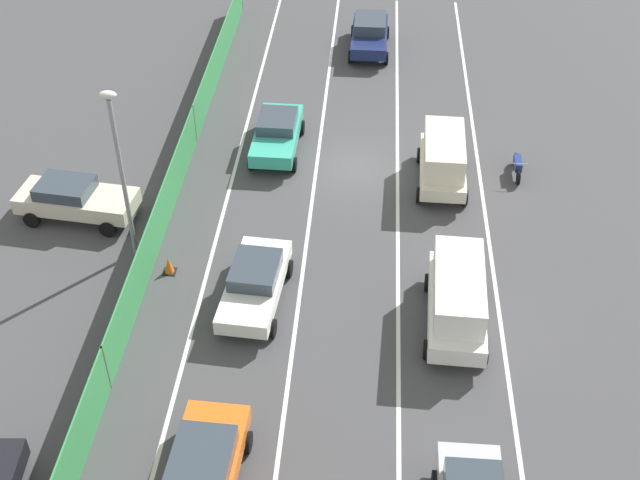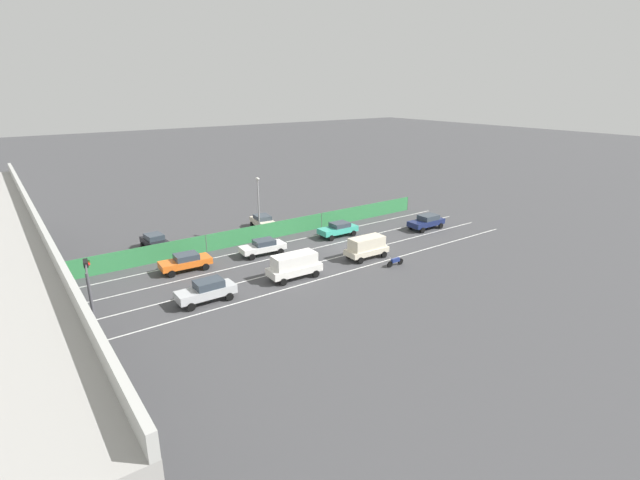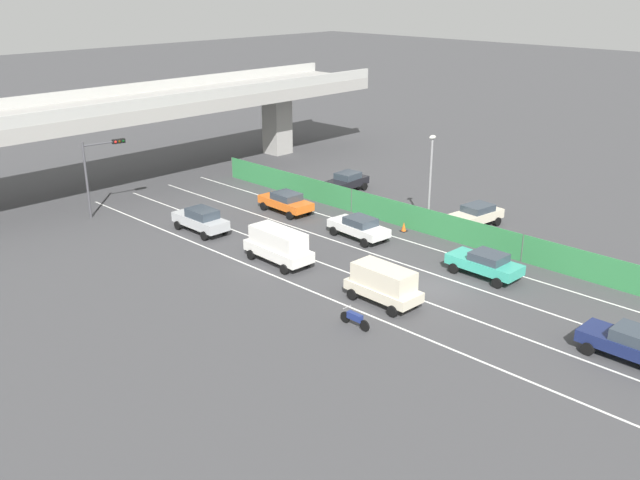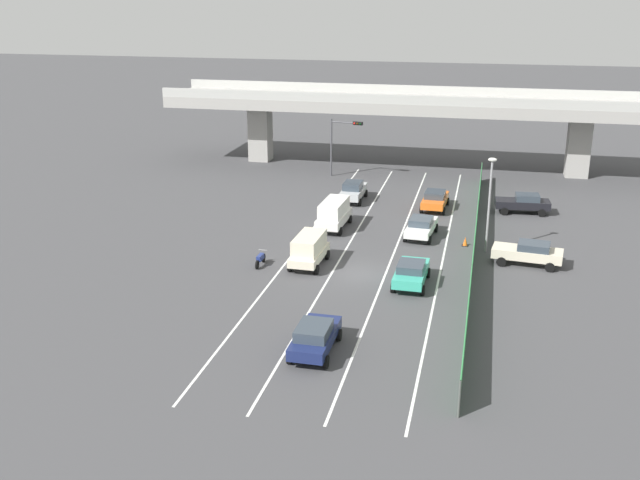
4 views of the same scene
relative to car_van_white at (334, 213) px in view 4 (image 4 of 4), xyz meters
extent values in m
plane|color=#424244|center=(3.62, -9.23, -1.25)|extent=(300.00, 300.00, 0.00)
cube|color=silver|center=(-1.59, -3.59, -1.25)|extent=(0.14, 47.28, 0.01)
cube|color=silver|center=(1.88, -3.59, -1.25)|extent=(0.14, 47.28, 0.01)
cube|color=silver|center=(5.35, -3.59, -1.25)|extent=(0.14, 47.28, 0.01)
cube|color=silver|center=(8.82, -3.59, -1.25)|extent=(0.14, 47.28, 0.01)
cube|color=#A09E99|center=(3.62, 22.05, 5.31)|extent=(51.29, 8.07, 1.13)
cube|color=#B2B2AD|center=(3.62, 18.18, 6.32)|extent=(51.29, 0.30, 0.90)
cube|color=#B2B2AD|center=(3.62, 25.92, 6.32)|extent=(51.29, 0.30, 0.90)
cube|color=#A09E99|center=(-12.80, 22.05, 1.75)|extent=(2.17, 2.17, 6.00)
cube|color=#A09E99|center=(20.03, 22.05, 1.75)|extent=(2.17, 2.17, 6.00)
cube|color=#338447|center=(10.87, -3.59, -0.34)|extent=(0.06, 43.28, 1.82)
cylinder|color=#4C514C|center=(10.87, -25.23, -0.34)|extent=(0.10, 0.10, 1.82)
cylinder|color=#4C514C|center=(10.87, -10.80, -0.34)|extent=(0.10, 0.10, 1.82)
cylinder|color=#4C514C|center=(10.87, 3.62, -0.34)|extent=(0.10, 0.10, 1.82)
cylinder|color=#4C514C|center=(10.87, 18.05, -0.34)|extent=(0.10, 0.10, 1.82)
cube|color=silver|center=(0.00, 0.00, -0.44)|extent=(2.03, 4.87, 0.66)
cube|color=silver|center=(0.00, 0.00, 0.43)|extent=(1.78, 4.00, 1.08)
cylinder|color=black|center=(-0.85, 1.67, -0.93)|extent=(0.25, 0.65, 0.64)
cylinder|color=black|center=(0.98, 1.59, -0.93)|extent=(0.25, 0.65, 0.64)
cylinder|color=black|center=(-0.98, -1.59, -0.93)|extent=(0.25, 0.65, 0.64)
cylinder|color=black|center=(0.85, -1.67, -0.93)|extent=(0.25, 0.65, 0.64)
cube|color=orange|center=(7.26, 7.14, -0.48)|extent=(2.06, 4.65, 0.58)
cube|color=#333D47|center=(7.25, 7.01, 0.07)|extent=(1.71, 2.12, 0.52)
cylinder|color=black|center=(6.42, 8.73, -0.93)|extent=(0.25, 0.65, 0.64)
cylinder|color=black|center=(8.25, 8.64, -0.93)|extent=(0.25, 0.65, 0.64)
cylinder|color=black|center=(6.27, 5.63, -0.93)|extent=(0.25, 0.65, 0.64)
cylinder|color=black|center=(8.10, 5.54, -0.93)|extent=(0.25, 0.65, 0.64)
cube|color=navy|center=(3.37, -20.57, -0.47)|extent=(1.88, 4.58, 0.60)
cube|color=#333D47|center=(3.37, -20.92, 0.11)|extent=(1.64, 2.24, 0.56)
cylinder|color=black|center=(2.46, -19.01, -0.93)|extent=(0.23, 0.64, 0.64)
cylinder|color=black|center=(4.30, -19.03, -0.93)|extent=(0.23, 0.64, 0.64)
cylinder|color=black|center=(2.44, -22.12, -0.93)|extent=(0.23, 0.64, 0.64)
cylinder|color=black|center=(4.28, -22.13, -0.93)|extent=(0.23, 0.64, 0.64)
cube|color=teal|center=(7.17, -10.37, -0.47)|extent=(1.94, 4.52, 0.60)
cube|color=#333D47|center=(7.16, -10.64, 0.07)|extent=(1.66, 2.02, 0.48)
cylinder|color=black|center=(6.29, -8.82, -0.93)|extent=(0.24, 0.65, 0.64)
cylinder|color=black|center=(8.12, -8.87, -0.93)|extent=(0.24, 0.65, 0.64)
cylinder|color=black|center=(6.22, -11.87, -0.93)|extent=(0.24, 0.65, 0.64)
cylinder|color=black|center=(8.05, -11.91, -0.93)|extent=(0.24, 0.65, 0.64)
cube|color=#B7BABC|center=(0.04, 8.17, -0.44)|extent=(1.73, 4.60, 0.67)
cube|color=#333D47|center=(0.04, 7.89, 0.20)|extent=(1.51, 2.16, 0.60)
cylinder|color=black|center=(-0.81, 9.73, -0.93)|extent=(0.22, 0.64, 0.64)
cylinder|color=black|center=(0.90, 9.72, -0.93)|extent=(0.22, 0.64, 0.64)
cylinder|color=black|center=(-0.82, 6.62, -0.93)|extent=(0.22, 0.64, 0.64)
cylinder|color=black|center=(0.88, 6.61, -0.93)|extent=(0.22, 0.64, 0.64)
cube|color=silver|center=(6.85, -0.63, -0.50)|extent=(2.15, 4.66, 0.55)
cube|color=#333D47|center=(6.83, -0.81, 0.03)|extent=(1.73, 2.11, 0.51)
cylinder|color=black|center=(6.08, 0.98, -0.93)|extent=(0.27, 0.66, 0.64)
cylinder|color=black|center=(7.87, 0.83, -0.93)|extent=(0.27, 0.66, 0.64)
cylinder|color=black|center=(5.83, -2.09, -0.93)|extent=(0.27, 0.66, 0.64)
cylinder|color=black|center=(7.61, -2.24, -0.93)|extent=(0.27, 0.66, 0.64)
cube|color=beige|center=(0.08, -8.42, -0.50)|extent=(1.94, 4.37, 0.55)
cube|color=beige|center=(0.08, -8.42, 0.33)|extent=(1.70, 3.58, 1.10)
cylinder|color=black|center=(-0.79, -6.93, -0.93)|extent=(0.24, 0.65, 0.64)
cylinder|color=black|center=(1.03, -6.98, -0.93)|extent=(0.24, 0.65, 0.64)
cylinder|color=black|center=(-0.87, -9.86, -0.93)|extent=(0.24, 0.65, 0.64)
cylinder|color=black|center=(0.94, -9.91, -0.93)|extent=(0.24, 0.65, 0.64)
cylinder|color=black|center=(-3.11, -8.53, -0.95)|extent=(0.11, 0.60, 0.60)
cylinder|color=black|center=(-3.13, -9.88, -0.95)|extent=(0.11, 0.60, 0.60)
cube|color=navy|center=(-3.12, -9.20, -0.67)|extent=(0.30, 0.92, 0.36)
cylinder|color=#B2B2B2|center=(-3.11, -8.63, -0.33)|extent=(0.60, 0.04, 0.03)
cube|color=beige|center=(14.41, -4.99, -0.45)|extent=(4.78, 2.35, 0.64)
cube|color=#333D47|center=(14.79, -5.03, 0.11)|extent=(2.24, 1.83, 0.48)
cylinder|color=black|center=(12.74, -5.70, -0.93)|extent=(0.66, 0.29, 0.64)
cylinder|color=black|center=(12.96, -3.90, -0.93)|extent=(0.66, 0.29, 0.64)
cylinder|color=black|center=(15.85, -6.08, -0.93)|extent=(0.66, 0.29, 0.64)
cylinder|color=black|center=(16.07, -4.27, -0.93)|extent=(0.66, 0.29, 0.64)
cube|color=black|center=(14.44, 7.58, -0.46)|extent=(4.53, 2.11, 0.62)
cube|color=#333D47|center=(14.81, 7.61, 0.11)|extent=(2.00, 1.71, 0.51)
cylinder|color=black|center=(13.01, 6.58, -0.93)|extent=(0.65, 0.27, 0.64)
cylinder|color=black|center=(12.88, 8.36, -0.93)|extent=(0.65, 0.27, 0.64)
cylinder|color=black|center=(16.00, 6.80, -0.93)|extent=(0.65, 0.27, 0.64)
cylinder|color=black|center=(15.87, 8.58, -0.93)|extent=(0.65, 0.27, 0.64)
cylinder|color=#47474C|center=(-3.79, 16.68, 1.62)|extent=(0.18, 0.18, 5.74)
cylinder|color=#47474C|center=(-2.29, 16.46, 4.19)|extent=(3.01, 0.55, 0.12)
cube|color=black|center=(-1.10, 16.29, 4.19)|extent=(0.99, 0.41, 0.32)
sphere|color=red|center=(-1.42, 16.17, 4.19)|extent=(0.20, 0.20, 0.20)
sphere|color=#3B2806|center=(-1.12, 16.13, 4.19)|extent=(0.20, 0.20, 0.20)
sphere|color=black|center=(-0.82, 16.09, 4.19)|extent=(0.20, 0.20, 0.20)
cylinder|color=gray|center=(11.67, -2.94, 1.99)|extent=(0.16, 0.16, 6.49)
ellipsoid|color=silver|center=(11.67, -2.94, 5.41)|extent=(0.60, 0.36, 0.28)
cone|color=orange|center=(10.19, -1.96, -0.92)|extent=(0.36, 0.36, 0.66)
cube|color=black|center=(10.19, -1.96, -1.24)|extent=(0.47, 0.47, 0.03)
camera|label=1|loc=(3.12, 20.44, 18.61)|focal=46.62mm
camera|label=2|loc=(-31.96, 20.25, 14.84)|focal=26.10mm
camera|label=3|loc=(-27.42, -30.51, 15.54)|focal=39.46mm
camera|label=4|loc=(11.28, -53.90, 16.44)|focal=41.55mm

